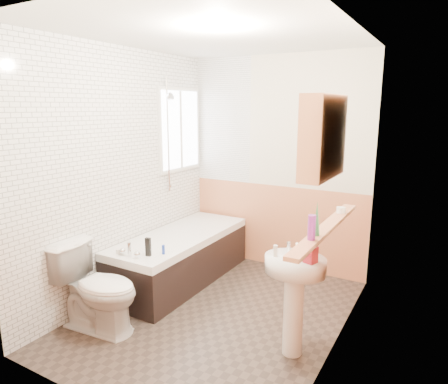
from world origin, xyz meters
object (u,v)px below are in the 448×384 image
at_px(bathtub, 181,256).
at_px(sink, 294,285).
at_px(medicine_cabinet, 323,137).
at_px(toilet, 97,288).
at_px(pine_shelf, 327,228).

xyz_separation_m(bathtub, sink, (1.57, -0.68, 0.29)).
xyz_separation_m(bathtub, medicine_cabinet, (1.74, -0.71, 1.43)).
relative_size(sink, medicine_cabinet, 1.47).
bearing_deg(bathtub, medicine_cabinet, -22.07).
bearing_deg(bathtub, sink, -23.34).
distance_m(toilet, pine_shelf, 2.01).
relative_size(bathtub, medicine_cabinet, 2.89).
relative_size(bathtub, pine_shelf, 1.21).
bearing_deg(sink, pine_shelf, 32.09).
bearing_deg(toilet, bathtub, -6.25).
bearing_deg(pine_shelf, toilet, -161.89).
distance_m(toilet, sink, 1.69).
relative_size(sink, pine_shelf, 0.62).
bearing_deg(pine_shelf, bathtub, 161.51).
bearing_deg(toilet, sink, -77.34).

